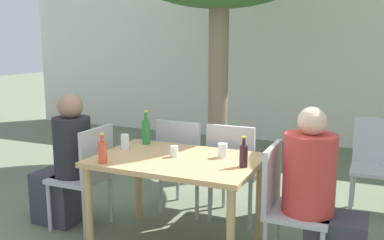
% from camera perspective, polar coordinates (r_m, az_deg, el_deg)
% --- Properties ---
extents(cafe_building_wall, '(10.00, 0.08, 2.80)m').
position_cam_1_polar(cafe_building_wall, '(7.09, 12.36, 8.28)').
color(cafe_building_wall, white).
rests_on(cafe_building_wall, ground_plane).
extents(dining_table_front, '(1.27, 0.87, 0.75)m').
position_cam_1_polar(dining_table_front, '(3.39, -2.06, -6.53)').
color(dining_table_front, tan).
rests_on(dining_table_front, ground_plane).
extents(patio_chair_0, '(0.44, 0.44, 0.92)m').
position_cam_1_polar(patio_chair_0, '(3.87, -13.81, -6.67)').
color(patio_chair_0, '#B2B2B7').
rests_on(patio_chair_0, ground_plane).
extents(patio_chair_1, '(0.44, 0.44, 0.92)m').
position_cam_1_polar(patio_chair_1, '(3.17, 12.52, -10.50)').
color(patio_chair_1, '#B2B2B7').
rests_on(patio_chair_1, ground_plane).
extents(patio_chair_2, '(0.44, 0.44, 0.92)m').
position_cam_1_polar(patio_chair_2, '(4.10, -1.21, -5.35)').
color(patio_chair_2, '#B2B2B7').
rests_on(patio_chair_2, ground_plane).
extents(patio_chair_3, '(0.44, 0.44, 0.92)m').
position_cam_1_polar(patio_chair_3, '(3.92, 5.59, -6.14)').
color(patio_chair_3, '#B2B2B7').
rests_on(patio_chair_3, ground_plane).
extents(patio_chair_4, '(0.44, 0.44, 0.92)m').
position_cam_1_polar(patio_chair_4, '(4.45, 23.35, -4.98)').
color(patio_chair_4, '#B2B2B7').
rests_on(patio_chair_4, ground_plane).
extents(person_seated_0, '(0.56, 0.33, 1.20)m').
position_cam_1_polar(person_seated_0, '(4.01, -16.55, -6.07)').
color(person_seated_0, '#383842').
rests_on(person_seated_0, ground_plane).
extents(person_seated_1, '(0.58, 0.36, 1.22)m').
position_cam_1_polar(person_seated_1, '(3.13, 16.81, -10.61)').
color(person_seated_1, '#383842').
rests_on(person_seated_1, ground_plane).
extents(soda_bottle_0, '(0.07, 0.07, 0.23)m').
position_cam_1_polar(soda_bottle_0, '(3.27, -11.84, -4.14)').
color(soda_bottle_0, '#DB4C2D').
rests_on(soda_bottle_0, dining_table_front).
extents(green_bottle_1, '(0.07, 0.07, 0.30)m').
position_cam_1_polar(green_bottle_1, '(3.79, -6.12, -1.48)').
color(green_bottle_1, '#287A38').
rests_on(green_bottle_1, dining_table_front).
extents(wine_bottle_2, '(0.06, 0.06, 0.23)m').
position_cam_1_polar(wine_bottle_2, '(3.12, 6.89, -4.69)').
color(wine_bottle_2, '#331923').
rests_on(wine_bottle_2, dining_table_front).
extents(drinking_glass_0, '(0.08, 0.08, 0.11)m').
position_cam_1_polar(drinking_glass_0, '(3.36, 4.11, -4.09)').
color(drinking_glass_0, white).
rests_on(drinking_glass_0, dining_table_front).
extents(drinking_glass_1, '(0.06, 0.06, 0.09)m').
position_cam_1_polar(drinking_glass_1, '(3.37, -2.39, -4.22)').
color(drinking_glass_1, silver).
rests_on(drinking_glass_1, dining_table_front).
extents(drinking_glass_2, '(0.07, 0.07, 0.13)m').
position_cam_1_polar(drinking_glass_2, '(3.65, -8.93, -2.89)').
color(drinking_glass_2, white).
rests_on(drinking_glass_2, dining_table_front).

